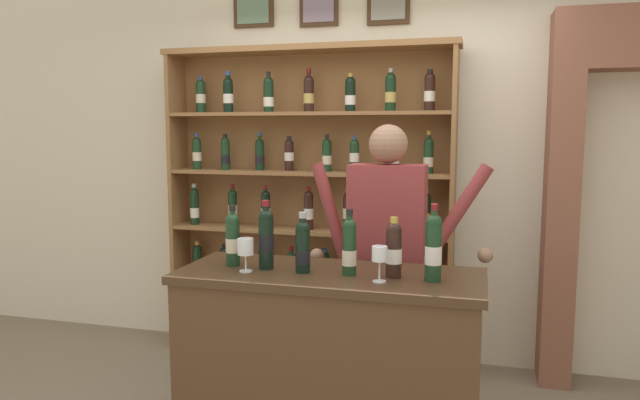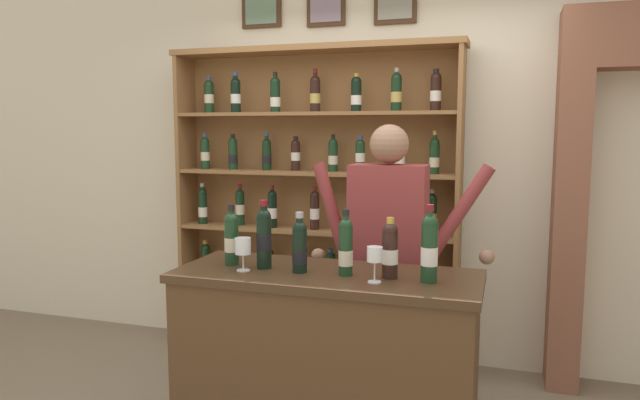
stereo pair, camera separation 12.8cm
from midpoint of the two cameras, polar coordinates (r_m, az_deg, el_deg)
back_wall at (r=4.29m, az=6.30°, el=7.32°), size 12.00×0.19×3.38m
wine_shelf at (r=4.18m, az=0.38°, el=0.12°), size 2.09×0.30×2.23m
tasting_counter at (r=2.95m, az=1.89°, el=-16.38°), size 1.45×0.58×0.98m
shopkeeper at (r=3.23m, az=7.81°, el=-4.24°), size 1.00×0.22×1.69m
tasting_bottle_prosecco at (r=2.93m, az=-7.39°, el=-3.67°), size 0.07×0.07×0.30m
tasting_bottle_chianti at (r=2.85m, az=-4.21°, el=-3.57°), size 0.07×0.07×0.33m
tasting_bottle_grappa at (r=2.76m, az=-0.64°, el=-4.50°), size 0.07×0.07×0.29m
tasting_bottle_rosso at (r=2.71m, az=3.88°, el=-4.55°), size 0.07×0.07×0.31m
tasting_bottle_vin_santo at (r=2.68m, az=8.21°, el=-4.79°), size 0.07×0.07×0.28m
tasting_bottle_brunello at (r=2.64m, az=12.00°, el=-4.57°), size 0.07×0.07×0.35m
wine_glass_left at (r=2.81m, az=-6.23°, el=-4.59°), size 0.08×0.08×0.16m
wine_glass_right at (r=2.60m, az=6.77°, el=-5.50°), size 0.07×0.07×0.16m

